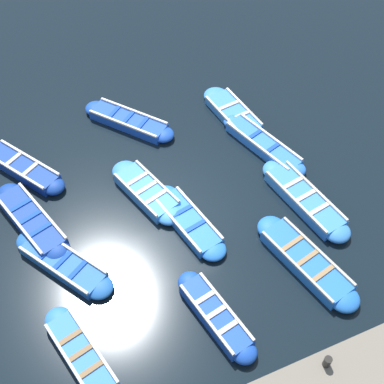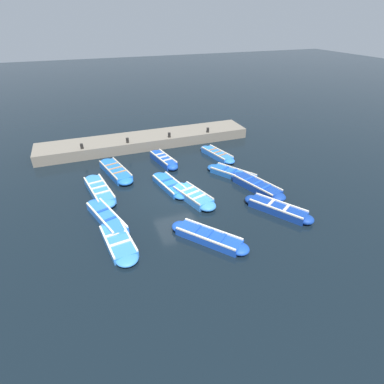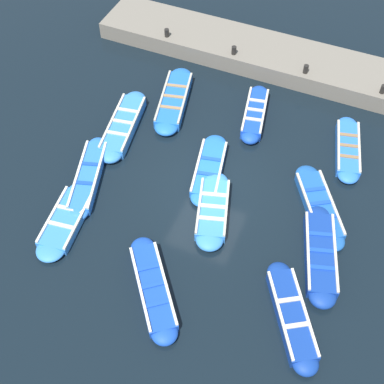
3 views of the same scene
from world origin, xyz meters
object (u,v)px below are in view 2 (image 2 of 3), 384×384
Objects in this scene: boat_outer_right at (233,174)px; boat_far_corner at (163,160)px; boat_outer_left at (257,186)px; boat_drifting at (107,218)px; boat_broadside at (170,185)px; boat_near_quay at (209,237)px; boat_end_of_row at (278,209)px; bollard_north at (208,130)px; boat_centre at (99,190)px; boat_stern_in at (116,171)px; bollard_mid_north at (169,135)px; boat_tucked at (217,154)px; bollard_south at (82,146)px; bollard_mid_south at (127,140)px; boat_mid_row at (118,241)px; boat_inner_gap at (193,196)px.

boat_far_corner is at bearing 45.83° from boat_outer_right.
boat_outer_right is 1.94m from boat_outer_left.
boat_drifting is 1.09× the size of boat_broadside.
boat_end_of_row is at bearing -79.14° from boat_near_quay.
boat_outer_right is 10.07× the size of bollard_north.
bollard_north is at bearing -59.47° from boat_centre.
boat_stern_in is at bearing 20.26° from boat_near_quay.
boat_outer_right is 6.32m from bollard_mid_north.
boat_end_of_row is at bearing -175.92° from boat_outer_right.
boat_broadside is 5.19m from boat_tucked.
boat_centre reaches higher than boat_stern_in.
boat_outer_right is at bearing 4.08° from boat_end_of_row.
bollard_mid_north is (5.10, -5.58, 0.71)m from boat_centre.
bollard_mid_north is 1.00× the size of bollard_south.
boat_broadside is 6.00m from bollard_mid_south.
boat_broadside is 6.12m from bollard_mid_north.
boat_centre is at bearing 120.51° from boat_far_corner.
bollard_north and bollard_south have the same top height.
bollard_mid_south is at bearing -12.77° from boat_mid_row.
bollard_north is (5.10, -8.64, 0.71)m from boat_centre.
bollard_south reaches higher than boat_centre.
boat_drifting is 11.64m from bollard_north.
boat_far_corner is at bearing 2.69° from boat_inner_gap.
bollard_south is (7.83, 0.60, 0.73)m from boat_drifting.
boat_drifting is at bearing 140.96° from boat_far_corner.
boat_tucked is (0.15, -6.94, -0.02)m from boat_stern_in.
boat_outer_left is (-0.28, -3.74, 0.02)m from boat_inner_gap.
boat_near_quay is at bearing 177.81° from boat_far_corner.
bollard_south is (0.00, 9.17, 0.00)m from bollard_north.
boat_outer_right is 0.91× the size of boat_outer_left.
boat_drifting is 6.85m from boat_far_corner.
boat_far_corner reaches higher than boat_mid_row.
bollard_north is at bearing -40.56° from boat_mid_row.
boat_outer_left is at bearing -131.03° from bollard_south.
boat_outer_right is 10.07× the size of bollard_mid_north.
bollard_north is at bearing -39.73° from boat_broadside.
boat_end_of_row is at bearing -139.34° from bollard_south.
boat_end_of_row reaches higher than boat_drifting.
boat_stern_in is 8.57m from boat_outer_left.
boat_broadside is 0.88× the size of boat_centre.
boat_tucked is (2.20, -8.11, -0.02)m from boat_centre.
boat_centre is 1.16× the size of boat_end_of_row.
boat_inner_gap is 5.18m from boat_centre.
bollard_mid_south is at bearing 29.07° from boat_end_of_row.
boat_drifting is 1.90m from boat_mid_row.
boat_broadside is at bearing 67.04° from boat_outer_left.
boat_far_corner is at bearing 154.44° from bollard_mid_north.
bollard_mid_south is at bearing -23.98° from boat_stern_in.
bollard_mid_north is at bearing -55.41° from boat_stern_in.
bollard_south reaches higher than boat_broadside.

